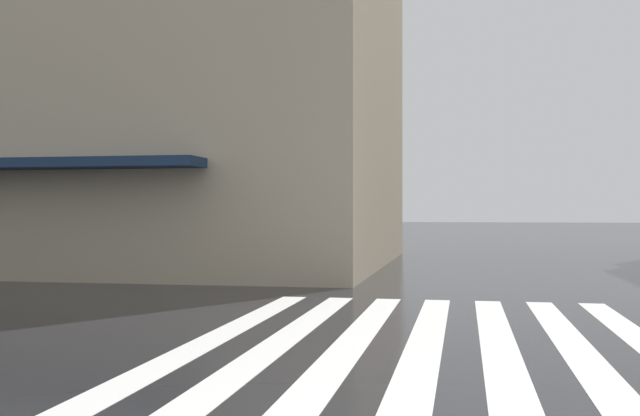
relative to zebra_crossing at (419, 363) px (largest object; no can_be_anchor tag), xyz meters
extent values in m
cube|color=silver|center=(0.00, -2.00, 0.00)|extent=(13.00, 0.50, 0.01)
cube|color=silver|center=(0.00, -1.00, 0.00)|extent=(13.00, 0.50, 0.01)
cube|color=silver|center=(0.00, 0.00, 0.00)|extent=(13.00, 0.50, 0.01)
cube|color=silver|center=(0.00, 1.00, 0.00)|extent=(13.00, 0.50, 0.01)
cube|color=silver|center=(0.00, 2.00, 0.00)|extent=(13.00, 0.50, 0.01)
cube|color=silver|center=(0.00, 3.00, 0.00)|extent=(13.00, 0.50, 0.01)
camera|label=1|loc=(-9.13, -0.53, 1.85)|focal=42.37mm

